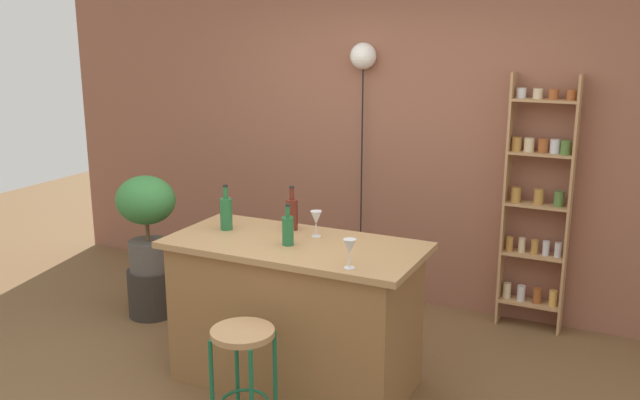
# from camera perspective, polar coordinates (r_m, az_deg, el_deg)

# --- Properties ---
(back_wall) EXTENTS (6.40, 0.10, 2.80)m
(back_wall) POSITION_cam_1_polar(r_m,az_deg,el_deg) (5.58, 5.85, 5.82)
(back_wall) COLOR #8C5642
(back_wall) RESTS_ON ground
(kitchen_counter) EXTENTS (1.57, 0.75, 0.93)m
(kitchen_counter) POSITION_cam_1_polar(r_m,az_deg,el_deg) (4.36, -2.05, -9.26)
(kitchen_counter) COLOR olive
(kitchen_counter) RESTS_ON ground
(bar_stool) EXTENTS (0.35, 0.35, 0.63)m
(bar_stool) POSITION_cam_1_polar(r_m,az_deg,el_deg) (3.84, -6.35, -12.71)
(bar_stool) COLOR #196642
(bar_stool) RESTS_ON ground
(spice_shelf) EXTENTS (0.47, 0.16, 1.89)m
(spice_shelf) POSITION_cam_1_polar(r_m,az_deg,el_deg) (5.23, 17.47, -0.12)
(spice_shelf) COLOR tan
(spice_shelf) RESTS_ON ground
(plant_stool) EXTENTS (0.36, 0.36, 0.37)m
(plant_stool) POSITION_cam_1_polar(r_m,az_deg,el_deg) (5.59, -13.73, -7.38)
(plant_stool) COLOR #2D2823
(plant_stool) RESTS_ON ground
(potted_plant) EXTENTS (0.46, 0.42, 0.74)m
(potted_plant) POSITION_cam_1_polar(r_m,az_deg,el_deg) (5.40, -14.12, -1.05)
(potted_plant) COLOR #514C47
(potted_plant) RESTS_ON plant_stool
(bottle_wine_red) EXTENTS (0.08, 0.08, 0.29)m
(bottle_wine_red) POSITION_cam_1_polar(r_m,az_deg,el_deg) (4.48, -7.75, -1.05)
(bottle_wine_red) COLOR #236638
(bottle_wine_red) RESTS_ON kitchen_counter
(bottle_sauce_amber) EXTENTS (0.07, 0.07, 0.25)m
(bottle_sauce_amber) POSITION_cam_1_polar(r_m,az_deg,el_deg) (4.13, -2.67, -2.46)
(bottle_sauce_amber) COLOR #236638
(bottle_sauce_amber) RESTS_ON kitchen_counter
(bottle_olive_oil) EXTENTS (0.08, 0.08, 0.29)m
(bottle_olive_oil) POSITION_cam_1_polar(r_m,az_deg,el_deg) (4.44, -2.33, -1.10)
(bottle_olive_oil) COLOR #5B2319
(bottle_olive_oil) RESTS_ON kitchen_counter
(wine_glass_left) EXTENTS (0.07, 0.07, 0.16)m
(wine_glass_left) POSITION_cam_1_polar(r_m,az_deg,el_deg) (3.73, 2.45, -3.94)
(wine_glass_left) COLOR silver
(wine_glass_left) RESTS_ON kitchen_counter
(wine_glass_center) EXTENTS (0.07, 0.07, 0.16)m
(wine_glass_center) POSITION_cam_1_polar(r_m,az_deg,el_deg) (4.28, -0.32, -1.52)
(wine_glass_center) COLOR silver
(wine_glass_center) RESTS_ON kitchen_counter
(pendant_globe_light) EXTENTS (0.21, 0.21, 2.08)m
(pendant_globe_light) POSITION_cam_1_polar(r_m,az_deg,el_deg) (5.49, 3.58, 11.45)
(pendant_globe_light) COLOR black
(pendant_globe_light) RESTS_ON ground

